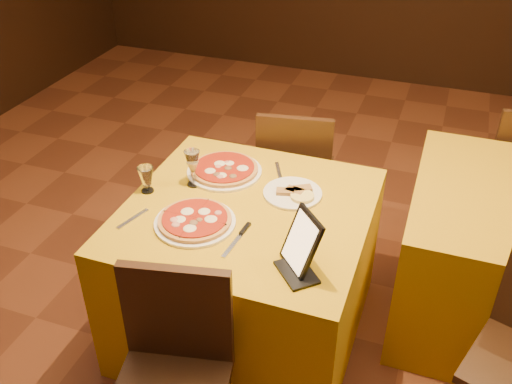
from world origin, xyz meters
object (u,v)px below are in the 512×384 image
(main_table, at_px, (248,270))
(water_glass, at_px, (146,180))
(tablet, at_px, (301,242))
(chair_main_far, at_px, (296,172))
(pizza_far, at_px, (224,170))
(pizza_near, at_px, (195,221))
(wine_glass, at_px, (193,168))

(main_table, xyz_separation_m, water_glass, (-0.49, -0.03, 0.44))
(water_glass, xyz_separation_m, tablet, (0.83, -0.27, 0.06))
(chair_main_far, distance_m, pizza_far, 0.70)
(pizza_near, xyz_separation_m, water_glass, (-0.32, 0.16, 0.05))
(chair_main_far, bearing_deg, wine_glass, 58.24)
(pizza_near, distance_m, wine_glass, 0.33)
(main_table, xyz_separation_m, pizza_far, (-0.21, 0.25, 0.39))
(tablet, bearing_deg, water_glass, -150.75)
(chair_main_far, bearing_deg, pizza_near, 71.37)
(pizza_far, height_order, water_glass, water_glass)
(water_glass, bearing_deg, pizza_near, -26.66)
(main_table, height_order, tablet, tablet)
(main_table, distance_m, chair_main_far, 0.84)
(pizza_far, bearing_deg, main_table, -49.32)
(wine_glass, relative_size, water_glass, 1.46)
(main_table, distance_m, pizza_near, 0.47)
(pizza_near, height_order, wine_glass, wine_glass)
(wine_glass, bearing_deg, chair_main_far, 67.39)
(pizza_near, relative_size, tablet, 1.47)
(pizza_far, height_order, wine_glass, wine_glass)
(pizza_near, height_order, pizza_far, same)
(main_table, distance_m, water_glass, 0.66)
(main_table, xyz_separation_m, pizza_near, (-0.17, -0.19, 0.39))
(main_table, relative_size, tablet, 4.51)
(pizza_near, bearing_deg, tablet, -12.43)
(main_table, bearing_deg, water_glass, -176.56)
(pizza_near, relative_size, water_glass, 2.75)
(water_glass, height_order, tablet, tablet)
(chair_main_far, distance_m, wine_glass, 0.90)
(pizza_near, bearing_deg, pizza_far, 95.40)
(main_table, distance_m, wine_glass, 0.57)
(chair_main_far, relative_size, pizza_far, 2.43)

